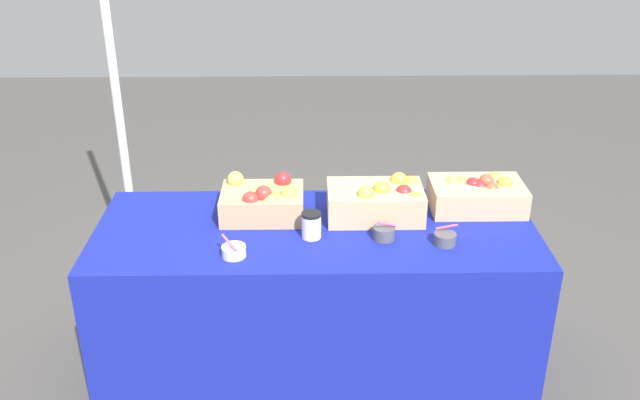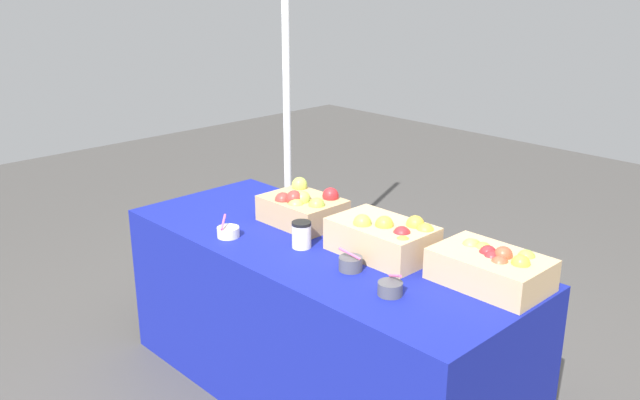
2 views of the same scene
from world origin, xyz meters
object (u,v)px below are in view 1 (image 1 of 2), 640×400
apple_crate_left (477,194)px  sample_bowl_mid (234,251)px  sample_bowl_near (384,233)px  apple_crate_middle (378,201)px  tent_pole (117,98)px  apple_crate_right (263,201)px  coffee_cup (311,225)px  sample_bowl_far (445,239)px

apple_crate_left → sample_bowl_mid: apple_crate_left is taller
sample_bowl_near → apple_crate_middle: bearing=92.1°
apple_crate_left → tent_pole: 1.80m
apple_crate_right → sample_bowl_mid: size_ratio=3.62×
apple_crate_right → coffee_cup: apple_crate_right is taller
apple_crate_middle → tent_pole: tent_pole is taller
sample_bowl_mid → sample_bowl_far: 0.86m
coffee_cup → tent_pole: tent_pole is taller
apple_crate_middle → apple_crate_right: 0.51m
apple_crate_middle → tent_pole: size_ratio=0.19×
sample_bowl_near → sample_bowl_far: bearing=-11.7°
apple_crate_left → sample_bowl_mid: (-1.06, -0.42, -0.05)m
apple_crate_right → sample_bowl_far: apple_crate_right is taller
apple_crate_left → sample_bowl_mid: bearing=-158.5°
tent_pole → sample_bowl_mid: bearing=-54.9°
apple_crate_right → sample_bowl_far: size_ratio=3.78×
sample_bowl_mid → sample_bowl_far: sample_bowl_far is taller
sample_bowl_near → sample_bowl_far: 0.25m
sample_bowl_mid → coffee_cup: coffee_cup is taller
sample_bowl_near → sample_bowl_far: (0.25, -0.05, -0.00)m
sample_bowl_near → sample_bowl_mid: (-0.61, -0.13, -0.00)m
apple_crate_right → tent_pole: tent_pole is taller
sample_bowl_mid → tent_pole: (-0.64, 0.91, 0.35)m
apple_crate_middle → sample_bowl_mid: apple_crate_middle is taller
apple_crate_right → sample_bowl_near: apple_crate_right is taller
sample_bowl_near → sample_bowl_far: sample_bowl_near is taller
sample_bowl_far → apple_crate_middle: bearing=134.8°
sample_bowl_far → tent_pole: size_ratio=0.04×
apple_crate_right → sample_bowl_mid: 0.37m
coffee_cup → apple_crate_right: bearing=136.8°
sample_bowl_mid → tent_pole: bearing=125.1°
apple_crate_right → tent_pole: 0.97m
coffee_cup → tent_pole: bearing=141.4°
sample_bowl_mid → coffee_cup: size_ratio=0.88×
sample_bowl_near → tent_pole: tent_pole is taller
sample_bowl_near → tent_pole: 1.52m
apple_crate_left → coffee_cup: 0.80m
apple_crate_middle → tent_pole: 1.40m
sample_bowl_near → apple_crate_right: bearing=157.1°
apple_crate_left → apple_crate_middle: bearing=-170.2°
sample_bowl_near → sample_bowl_far: size_ratio=1.05×
apple_crate_left → tent_pole: size_ratio=0.19×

